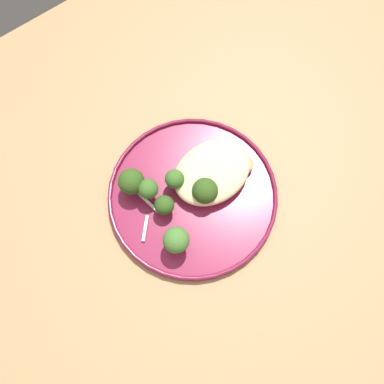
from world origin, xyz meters
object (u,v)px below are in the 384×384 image
object	(u,v)px
broccoli_floret_small_sprig	(175,179)
broccoli_floret_near_rim	(131,182)
dinner_plate	(192,194)
broccoli_floret_right_tilted	(176,240)
seared_scallop_tilted_round	(216,173)
seared_scallop_right_edge	(232,167)
broccoli_floret_left_leaning	(205,191)
seared_scallop_tiny_bay	(196,177)
seared_scallop_front_small	(209,162)
broccoli_floret_split_head	(146,191)
broccoli_floret_beside_noodles	(164,205)
seared_scallop_half_hidden	(246,165)

from	to	relation	value
broccoli_floret_small_sprig	broccoli_floret_near_rim	bearing A→B (deg)	-33.02
dinner_plate	broccoli_floret_right_tilted	size ratio (longest dim) A/B	4.72
seared_scallop_tilted_round	seared_scallop_right_edge	size ratio (longest dim) A/B	1.39
broccoli_floret_left_leaning	seared_scallop_tilted_round	bearing A→B (deg)	-154.54
seared_scallop_tiny_bay	broccoli_floret_small_sprig	size ratio (longest dim) A/B	0.68
seared_scallop_front_small	broccoli_floret_near_rim	distance (m)	0.14
broccoli_floret_split_head	broccoli_floret_right_tilted	distance (m)	0.10
broccoli_floret_split_head	broccoli_floret_beside_noodles	bearing A→B (deg)	106.08
seared_scallop_tiny_bay	seared_scallop_tilted_round	bearing A→B (deg)	154.67
broccoli_floret_split_head	broccoli_floret_right_tilted	size ratio (longest dim) A/B	0.87
seared_scallop_front_small	broccoli_floret_beside_noodles	xyz separation A→B (m)	(0.11, 0.02, 0.01)
broccoli_floret_split_head	dinner_plate	bearing A→B (deg)	147.71
seared_scallop_front_small	broccoli_floret_small_sprig	world-z (taller)	broccoli_floret_small_sprig
seared_scallop_right_edge	seared_scallop_front_small	world-z (taller)	seared_scallop_front_small
seared_scallop_tilted_round	broccoli_floret_right_tilted	bearing A→B (deg)	24.58
seared_scallop_half_hidden	seared_scallop_front_small	bearing A→B (deg)	-41.52
seared_scallop_half_hidden	broccoli_floret_small_sprig	size ratio (longest dim) A/B	0.54
seared_scallop_tiny_bay	broccoli_floret_left_leaning	world-z (taller)	broccoli_floret_left_leaning
seared_scallop_half_hidden	seared_scallop_front_small	xyz separation A→B (m)	(0.05, -0.04, -0.00)
seared_scallop_right_edge	broccoli_floret_small_sprig	xyz separation A→B (m)	(0.10, -0.03, 0.02)
dinner_plate	broccoli_floret_split_head	bearing A→B (deg)	-32.29
seared_scallop_half_hidden	seared_scallop_right_edge	bearing A→B (deg)	-29.13
broccoli_floret_left_leaning	broccoli_floret_right_tilted	world-z (taller)	broccoli_floret_right_tilted
seared_scallop_tiny_bay	broccoli_floret_split_head	world-z (taller)	broccoli_floret_split_head
broccoli_floret_split_head	broccoli_floret_small_sprig	world-z (taller)	broccoli_floret_split_head
seared_scallop_tilted_round	broccoli_floret_split_head	bearing A→B (deg)	-17.79
seared_scallop_tilted_round	seared_scallop_front_small	distance (m)	0.02
broccoli_floret_small_sprig	broccoli_floret_right_tilted	xyz separation A→B (m)	(0.06, 0.08, 0.01)
seared_scallop_half_hidden	broccoli_floret_split_head	bearing A→B (deg)	-18.94
broccoli_floret_small_sprig	broccoli_floret_near_rim	xyz separation A→B (m)	(0.06, -0.04, 0.00)
seared_scallop_right_edge	broccoli_floret_right_tilted	xyz separation A→B (m)	(0.16, 0.05, 0.03)
seared_scallop_right_edge	seared_scallop_tilted_round	bearing A→B (deg)	-15.26
dinner_plate	seared_scallop_right_edge	bearing A→B (deg)	176.36
dinner_plate	broccoli_floret_split_head	world-z (taller)	broccoli_floret_split_head
broccoli_floret_left_leaning	broccoli_floret_small_sprig	bearing A→B (deg)	-58.80
broccoli_floret_left_leaning	broccoli_floret_split_head	bearing A→B (deg)	-36.53
broccoli_floret_left_leaning	seared_scallop_half_hidden	bearing A→B (deg)	179.94
seared_scallop_tiny_bay	broccoli_floret_beside_noodles	size ratio (longest dim) A/B	0.77
seared_scallop_tilted_round	broccoli_floret_beside_noodles	xyz separation A→B (m)	(0.11, -0.00, 0.02)
broccoli_floret_beside_noodles	broccoli_floret_left_leaning	size ratio (longest dim) A/B	0.82
broccoli_floret_beside_noodles	broccoli_floret_near_rim	bearing A→B (deg)	-72.03
seared_scallop_tilted_round	seared_scallop_tiny_bay	world-z (taller)	seared_scallop_tiny_bay
seared_scallop_half_hidden	seared_scallop_front_small	world-z (taller)	seared_scallop_half_hidden
dinner_plate	seared_scallop_front_small	distance (m)	0.06
broccoli_floret_right_tilted	broccoli_floret_beside_noodles	bearing A→B (deg)	-108.46
seared_scallop_right_edge	broccoli_floret_beside_noodles	distance (m)	0.14
seared_scallop_tiny_bay	broccoli_floret_left_leaning	bearing A→B (deg)	76.59
broccoli_floret_split_head	broccoli_floret_near_rim	world-z (taller)	broccoli_floret_near_rim
broccoli_floret_beside_noodles	dinner_plate	bearing A→B (deg)	175.28
broccoli_floret_left_leaning	broccoli_floret_near_rim	xyz separation A→B (m)	(0.09, -0.08, 0.00)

